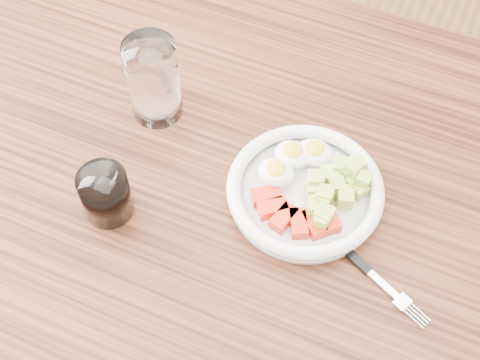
% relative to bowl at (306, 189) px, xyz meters
% --- Properties ---
extents(dining_table, '(1.50, 0.90, 0.77)m').
position_rel_bowl_xyz_m(dining_table, '(-0.08, -0.04, -0.12)').
color(dining_table, brown).
rests_on(dining_table, ground).
extents(bowl, '(0.22, 0.22, 0.06)m').
position_rel_bowl_xyz_m(bowl, '(0.00, 0.00, 0.00)').
color(bowl, white).
rests_on(bowl, dining_table).
extents(fork, '(0.18, 0.09, 0.01)m').
position_rel_bowl_xyz_m(fork, '(0.10, -0.07, -0.02)').
color(fork, black).
rests_on(fork, dining_table).
extents(water_glass, '(0.08, 0.08, 0.14)m').
position_rel_bowl_xyz_m(water_glass, '(-0.27, 0.06, 0.05)').
color(water_glass, white).
rests_on(water_glass, dining_table).
extents(coffee_glass, '(0.07, 0.07, 0.08)m').
position_rel_bowl_xyz_m(coffee_glass, '(-0.24, -0.13, 0.02)').
color(coffee_glass, white).
rests_on(coffee_glass, dining_table).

